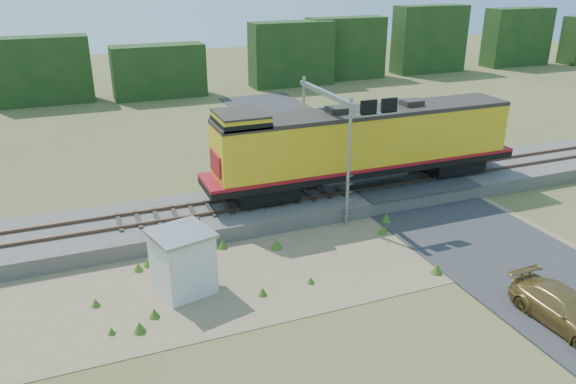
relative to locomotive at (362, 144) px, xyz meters
name	(u,v)px	position (x,y,z in m)	size (l,w,h in m)	color
ground	(342,260)	(-4.12, -6.00, -3.28)	(140.00, 140.00, 0.00)	#475123
ballast	(292,203)	(-4.12, 0.00, -2.88)	(70.00, 5.00, 0.80)	slate
rails	(292,195)	(-4.12, 0.00, -2.40)	(70.00, 1.54, 0.16)	brown
dirt_shoulder	(297,263)	(-6.12, -5.50, -3.27)	(26.00, 8.00, 0.03)	#8C7754
road	(459,227)	(2.88, -5.26, -3.20)	(7.00, 66.00, 0.86)	#38383A
tree_line_north	(173,64)	(-4.12, 32.00, -0.21)	(130.00, 3.00, 6.50)	#183413
weed_clumps	(268,274)	(-7.62, -5.90, -3.28)	(15.00, 6.20, 0.56)	#3B621C
locomotive	(362,144)	(0.00, 0.00, 0.00)	(18.26, 2.78, 4.71)	black
shed	(183,261)	(-11.23, -5.87, -1.94)	(2.73, 2.73, 2.65)	silver
signal_gantry	(336,119)	(-1.93, -0.65, 1.71)	(2.62, 6.20, 6.62)	gray
car	(566,310)	(1.25, -13.44, -2.63)	(1.82, 4.48, 1.30)	olive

